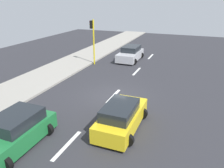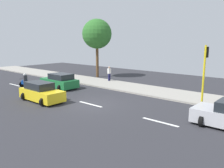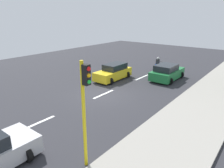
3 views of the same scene
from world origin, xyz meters
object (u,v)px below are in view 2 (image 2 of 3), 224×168
(car_green, at_px, (60,81))
(motorcycle, at_px, (25,82))
(traffic_light_corner, at_px, (205,67))
(car_yellow_cab, at_px, (41,92))
(street_tree_south, at_px, (97,34))
(pedestrian_near_signal, at_px, (109,73))

(car_green, height_order, motorcycle, motorcycle)
(car_green, height_order, traffic_light_corner, traffic_light_corner)
(car_green, bearing_deg, car_yellow_cab, -142.65)
(car_green, distance_m, motorcycle, 3.62)
(motorcycle, distance_m, street_tree_south, 11.27)
(motorcycle, bearing_deg, car_green, -50.11)
(car_yellow_cab, height_order, motorcycle, motorcycle)
(car_yellow_cab, relative_size, traffic_light_corner, 0.91)
(car_yellow_cab, relative_size, street_tree_south, 0.54)
(car_yellow_cab, xyz_separation_m, street_tree_south, (11.89, 5.35, 4.95))
(car_green, xyz_separation_m, motorcycle, (-2.32, 2.77, -0.07))
(motorcycle, distance_m, traffic_light_corner, 17.25)
(motorcycle, height_order, traffic_light_corner, traffic_light_corner)
(car_yellow_cab, xyz_separation_m, pedestrian_near_signal, (10.19, 1.72, 0.35))
(car_green, distance_m, pedestrian_near_signal, 6.24)
(traffic_light_corner, height_order, street_tree_south, street_tree_south)
(pedestrian_near_signal, bearing_deg, street_tree_south, 64.94)
(pedestrian_near_signal, bearing_deg, car_green, 166.75)
(street_tree_south, bearing_deg, car_green, -164.14)
(car_yellow_cab, height_order, traffic_light_corner, traffic_light_corner)
(car_green, relative_size, street_tree_south, 0.53)
(car_green, xyz_separation_m, pedestrian_near_signal, (6.06, -1.43, 0.35))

